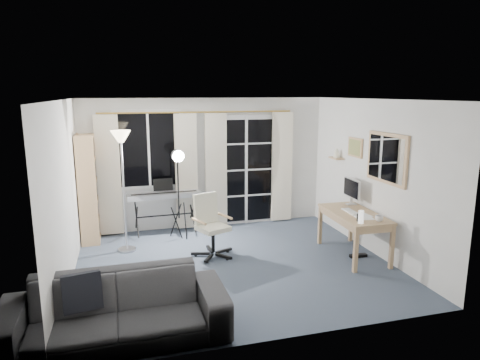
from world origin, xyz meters
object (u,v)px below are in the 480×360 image
object	(u,v)px
studio_light	(178,166)
office_chair	(209,219)
keyboard_piano	(164,196)
desk	(354,218)
mug	(379,218)
bookshelf	(87,190)
monitor	(352,189)
sofa	(115,300)
torchiere_lamp	(122,155)

from	to	relation	value
studio_light	office_chair	bearing A→B (deg)	-68.82
keyboard_piano	desk	xyz separation A→B (m)	(2.71, -1.81, -0.10)
mug	desk	bearing A→B (deg)	101.31
bookshelf	monitor	world-z (taller)	bookshelf
bookshelf	sofa	size ratio (longest dim) A/B	0.81
monitor	keyboard_piano	bearing A→B (deg)	156.88
monitor	sofa	size ratio (longest dim) A/B	0.22
office_chair	mug	xyz separation A→B (m)	(2.25, -1.14, 0.17)
office_chair	monitor	xyz separation A→B (m)	(2.34, -0.19, 0.38)
studio_light	monitor	size ratio (longest dim) A/B	3.22
studio_light	monitor	distance (m)	2.90
torchiere_lamp	office_chair	distance (m)	1.67
studio_light	sofa	world-z (taller)	studio_light
monitor	bookshelf	bearing A→B (deg)	162.97
mug	sofa	size ratio (longest dim) A/B	0.05
torchiere_lamp	sofa	xyz separation A→B (m)	(-0.14, -2.58, -1.11)
studio_light	mug	xyz separation A→B (m)	(2.59, -1.98, -0.54)
bookshelf	sofa	world-z (taller)	bookshelf
studio_light	sofa	bearing A→B (deg)	-110.90
torchiere_lamp	studio_light	world-z (taller)	torchiere_lamp
keyboard_piano	monitor	xyz separation A→B (m)	(2.91, -1.36, 0.24)
studio_light	torchiere_lamp	bearing A→B (deg)	-161.20
studio_light	mug	distance (m)	3.31
monitor	mug	bearing A→B (deg)	-93.81
office_chair	studio_light	bearing A→B (deg)	90.82
bookshelf	studio_light	distance (m)	1.62
office_chair	mug	distance (m)	2.53
desk	office_chair	bearing A→B (deg)	165.32
torchiere_lamp	keyboard_piano	bearing A→B (deg)	44.12
mug	torchiere_lamp	bearing A→B (deg)	154.69
torchiere_lamp	studio_light	size ratio (longest dim) A/B	1.21
torchiere_lamp	studio_light	bearing A→B (deg)	20.08
studio_light	desk	size ratio (longest dim) A/B	1.22
office_chair	sofa	bearing A→B (deg)	-145.37
monitor	office_chair	bearing A→B (deg)	177.29
torchiere_lamp	monitor	bearing A→B (deg)	-11.07
desk	sofa	xyz separation A→B (m)	(-3.53, -1.43, -0.16)
torchiere_lamp	monitor	distance (m)	3.71
sofa	keyboard_piano	bearing A→B (deg)	75.15
keyboard_piano	office_chair	bearing A→B (deg)	-66.45
torchiere_lamp	monitor	xyz separation A→B (m)	(3.59, -0.70, -0.60)
monitor	mug	size ratio (longest dim) A/B	4.40
monitor	studio_light	bearing A→B (deg)	161.02
keyboard_piano	sofa	bearing A→B (deg)	-106.40
keyboard_piano	studio_light	distance (m)	0.70
keyboard_piano	sofa	size ratio (longest dim) A/B	0.57
office_chair	sofa	size ratio (longest dim) A/B	0.43
sofa	torchiere_lamp	bearing A→B (deg)	86.28
studio_light	bookshelf	bearing A→B (deg)	163.28
torchiere_lamp	desk	xyz separation A→B (m)	(3.39, -1.15, -0.95)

